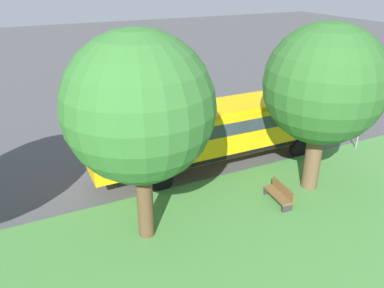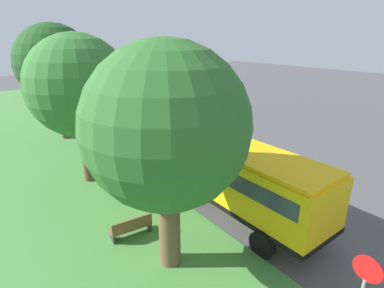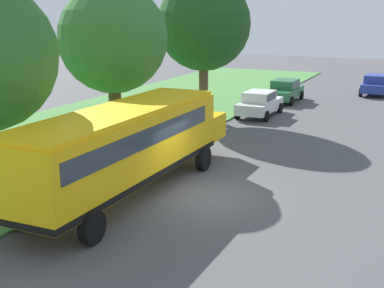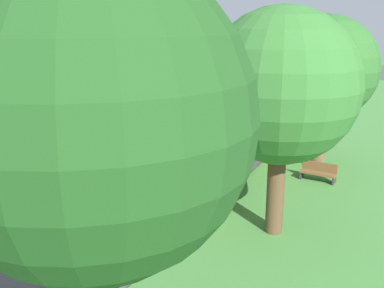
{
  "view_description": "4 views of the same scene",
  "coord_description": "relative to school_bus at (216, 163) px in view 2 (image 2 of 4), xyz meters",
  "views": [
    {
      "loc": [
        -17.76,
        8.08,
        9.16
      ],
      "look_at": [
        -1.91,
        0.43,
        1.02
      ],
      "focal_mm": 35.0,
      "sensor_mm": 36.0,
      "label": 1
    },
    {
      "loc": [
        -11.14,
        -10.48,
        7.45
      ],
      "look_at": [
        -1.57,
        2.16,
        1.73
      ],
      "focal_mm": 28.0,
      "sensor_mm": 36.0,
      "label": 2
    },
    {
      "loc": [
        7.0,
        -16.52,
        6.41
      ],
      "look_at": [
        -1.52,
        2.11,
        1.27
      ],
      "focal_mm": 50.0,
      "sensor_mm": 36.0,
      "label": 3
    },
    {
      "loc": [
        -10.3,
        18.69,
        7.22
      ],
      "look_at": [
        -2.07,
        1.63,
        1.93
      ],
      "focal_mm": 42.0,
      "sensor_mm": 36.0,
      "label": 4
    }
  ],
  "objects": [
    {
      "name": "car_green_middle",
      "position": [
        -0.19,
        21.98,
        -1.05
      ],
      "size": [
        2.02,
        4.4,
        1.56
      ],
      "color": "#236038",
      "rests_on": "ground"
    },
    {
      "name": "ground_plane",
      "position": [
        2.61,
        1.03,
        -1.92
      ],
      "size": [
        120.0,
        120.0,
        0.0
      ],
      "primitive_type": "plane",
      "color": "#4C4C4F"
    },
    {
      "name": "oak_tree_beside_bus",
      "position": [
        -3.94,
        -2.25,
        3.09
      ],
      "size": [
        5.03,
        5.03,
        7.47
      ],
      "color": "brown",
      "rests_on": "ground"
    },
    {
      "name": "car_white_nearest",
      "position": [
        -0.19,
        15.99,
        -1.05
      ],
      "size": [
        2.02,
        4.4,
        1.56
      ],
      "color": "silver",
      "rests_on": "ground"
    },
    {
      "name": "school_bus",
      "position": [
        0.0,
        0.0,
        0.0
      ],
      "size": [
        2.84,
        12.42,
        3.16
      ],
      "color": "yellow",
      "rests_on": "ground"
    },
    {
      "name": "oak_tree_roadside_mid",
      "position": [
        -4.16,
        5.68,
        3.2
      ],
      "size": [
        5.05,
        5.05,
        7.68
      ],
      "color": "brown",
      "rests_on": "ground"
    },
    {
      "name": "grass_verge",
      "position": [
        -7.39,
        1.03,
        -1.88
      ],
      "size": [
        12.0,
        80.0,
        0.08
      ],
      "primitive_type": "cube",
      "color": "#47843D",
      "rests_on": "ground"
    },
    {
      "name": "park_bench",
      "position": [
        -4.49,
        -0.21,
        -1.45
      ],
      "size": [
        1.64,
        0.65,
        0.92
      ],
      "color": "brown",
      "rests_on": "ground"
    },
    {
      "name": "oak_tree_far_end",
      "position": [
        -3.08,
        13.95,
        3.7
      ],
      "size": [
        5.5,
        5.5,
        8.39
      ],
      "color": "brown",
      "rests_on": "ground"
    },
    {
      "name": "car_blue_furthest",
      "position": [
        5.41,
        28.09,
        -1.05
      ],
      "size": [
        2.02,
        4.4,
        1.56
      ],
      "color": "#283D93",
      "rests_on": "ground"
    }
  ]
}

